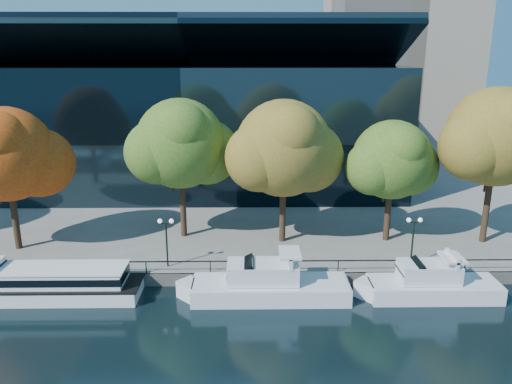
{
  "coord_description": "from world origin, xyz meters",
  "views": [
    {
      "loc": [
        3.09,
        -32.59,
        17.78
      ],
      "look_at": [
        3.63,
        8.0,
        6.2
      ],
      "focal_mm": 35.0,
      "sensor_mm": 36.0,
      "label": 1
    }
  ],
  "objects_px": {
    "tree_1": "(8,156)",
    "lamp_1": "(166,231)",
    "cruiser_near": "(264,284)",
    "tree_2": "(182,146)",
    "tree_3": "(286,150)",
    "lamp_2": "(414,230)",
    "tree_5": "(498,139)",
    "tour_boat": "(41,282)",
    "tree_4": "(393,162)",
    "cruiser_far": "(428,284)"
  },
  "relations": [
    {
      "from": "cruiser_far",
      "to": "tree_2",
      "type": "height_order",
      "value": "tree_2"
    },
    {
      "from": "tour_boat",
      "to": "tree_2",
      "type": "distance_m",
      "value": 16.18
    },
    {
      "from": "cruiser_far",
      "to": "lamp_1",
      "type": "height_order",
      "value": "lamp_1"
    },
    {
      "from": "cruiser_near",
      "to": "tree_5",
      "type": "distance_m",
      "value": 24.0
    },
    {
      "from": "cruiser_near",
      "to": "lamp_1",
      "type": "distance_m",
      "value": 8.89
    },
    {
      "from": "tree_2",
      "to": "tree_3",
      "type": "bearing_deg",
      "value": -8.85
    },
    {
      "from": "tour_boat",
      "to": "tree_4",
      "type": "relative_size",
      "value": 1.39
    },
    {
      "from": "cruiser_near",
      "to": "tree_3",
      "type": "height_order",
      "value": "tree_3"
    },
    {
      "from": "tree_4",
      "to": "lamp_2",
      "type": "bearing_deg",
      "value": -86.15
    },
    {
      "from": "tree_3",
      "to": "tree_5",
      "type": "distance_m",
      "value": 18.28
    },
    {
      "from": "tree_1",
      "to": "tree_4",
      "type": "relative_size",
      "value": 1.13
    },
    {
      "from": "tour_boat",
      "to": "cruiser_near",
      "type": "xyz_separation_m",
      "value": [
        16.5,
        -0.36,
        -0.08
      ]
    },
    {
      "from": "tree_2",
      "to": "lamp_2",
      "type": "relative_size",
      "value": 3.17
    },
    {
      "from": "cruiser_far",
      "to": "tree_1",
      "type": "height_order",
      "value": "tree_1"
    },
    {
      "from": "tree_2",
      "to": "tree_4",
      "type": "bearing_deg",
      "value": -3.89
    },
    {
      "from": "tree_1",
      "to": "tree_4",
      "type": "bearing_deg",
      "value": 2.81
    },
    {
      "from": "tree_4",
      "to": "cruiser_far",
      "type": "bearing_deg",
      "value": -86.7
    },
    {
      "from": "tree_2",
      "to": "tree_5",
      "type": "relative_size",
      "value": 0.92
    },
    {
      "from": "tree_5",
      "to": "lamp_2",
      "type": "xyz_separation_m",
      "value": [
        -8.34,
        -5.04,
        -6.44
      ]
    },
    {
      "from": "tree_3",
      "to": "lamp_2",
      "type": "xyz_separation_m",
      "value": [
        9.9,
        -5.44,
        -5.41
      ]
    },
    {
      "from": "tree_1",
      "to": "tree_2",
      "type": "relative_size",
      "value": 0.97
    },
    {
      "from": "lamp_2",
      "to": "cruiser_near",
      "type": "bearing_deg",
      "value": -163.29
    },
    {
      "from": "tree_5",
      "to": "cruiser_near",
      "type": "bearing_deg",
      "value": -157.0
    },
    {
      "from": "tree_3",
      "to": "lamp_1",
      "type": "xyz_separation_m",
      "value": [
        -9.75,
        -5.44,
        -5.41
      ]
    },
    {
      "from": "tree_2",
      "to": "lamp_2",
      "type": "height_order",
      "value": "tree_2"
    },
    {
      "from": "tree_3",
      "to": "tour_boat",
      "type": "bearing_deg",
      "value": -155.02
    },
    {
      "from": "cruiser_far",
      "to": "tree_5",
      "type": "bearing_deg",
      "value": 46.55
    },
    {
      "from": "cruiser_far",
      "to": "tree_3",
      "type": "distance_m",
      "value": 15.85
    },
    {
      "from": "lamp_2",
      "to": "lamp_1",
      "type": "bearing_deg",
      "value": 180.0
    },
    {
      "from": "tree_1",
      "to": "lamp_1",
      "type": "bearing_deg",
      "value": -16.37
    },
    {
      "from": "cruiser_far",
      "to": "lamp_1",
      "type": "relative_size",
      "value": 2.66
    },
    {
      "from": "cruiser_near",
      "to": "tree_5",
      "type": "bearing_deg",
      "value": 23.0
    },
    {
      "from": "tree_3",
      "to": "lamp_1",
      "type": "bearing_deg",
      "value": -150.86
    },
    {
      "from": "tour_boat",
      "to": "cruiser_far",
      "type": "relative_size",
      "value": 1.43
    },
    {
      "from": "tour_boat",
      "to": "cruiser_near",
      "type": "relative_size",
      "value": 1.2
    },
    {
      "from": "tree_3",
      "to": "tree_4",
      "type": "bearing_deg",
      "value": 0.93
    },
    {
      "from": "tour_boat",
      "to": "tree_2",
      "type": "height_order",
      "value": "tree_2"
    },
    {
      "from": "tree_4",
      "to": "lamp_1",
      "type": "bearing_deg",
      "value": -163.83
    },
    {
      "from": "tree_5",
      "to": "tree_4",
      "type": "bearing_deg",
      "value": 176.39
    },
    {
      "from": "tour_boat",
      "to": "cruiser_far",
      "type": "height_order",
      "value": "cruiser_far"
    },
    {
      "from": "cruiser_near",
      "to": "tree_2",
      "type": "distance_m",
      "value": 15.15
    },
    {
      "from": "cruiser_near",
      "to": "tree_5",
      "type": "relative_size",
      "value": 0.92
    },
    {
      "from": "cruiser_near",
      "to": "tree_1",
      "type": "height_order",
      "value": "tree_1"
    },
    {
      "from": "cruiser_far",
      "to": "tree_2",
      "type": "bearing_deg",
      "value": 151.39
    },
    {
      "from": "tree_3",
      "to": "cruiser_near",
      "type": "bearing_deg",
      "value": -103.27
    },
    {
      "from": "tour_boat",
      "to": "tree_5",
      "type": "xyz_separation_m",
      "value": [
        36.88,
        8.29,
        9.18
      ]
    },
    {
      "from": "tree_2",
      "to": "tree_4",
      "type": "height_order",
      "value": "tree_2"
    },
    {
      "from": "cruiser_near",
      "to": "lamp_2",
      "type": "distance_m",
      "value": 12.88
    },
    {
      "from": "tour_boat",
      "to": "lamp_2",
      "type": "height_order",
      "value": "lamp_2"
    },
    {
      "from": "lamp_2",
      "to": "tree_5",
      "type": "bearing_deg",
      "value": 31.13
    }
  ]
}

